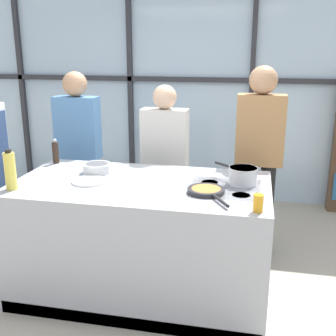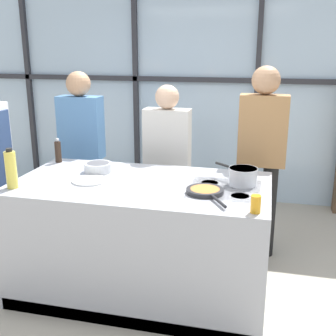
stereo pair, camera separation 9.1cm
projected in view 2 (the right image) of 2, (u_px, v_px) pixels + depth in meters
The scene contains 13 objects.
ground_plane at pixel (143, 289), 3.50m from camera, with size 18.00×18.00×0.00m, color #BCB29E.
back_window_wall at pixel (195, 90), 5.31m from camera, with size 6.40×0.10×2.80m.
demo_island at pixel (142, 238), 3.37m from camera, with size 1.96×1.04×0.93m.
spectator_far_left at pixel (82, 146), 4.23m from camera, with size 0.43×0.24×1.71m.
spectator_center_left at pixel (167, 158), 4.06m from camera, with size 0.44×0.22×1.60m.
spectator_center_right at pixel (262, 151), 3.82m from camera, with size 0.43×0.25×1.78m.
frying_pan at pixel (205, 191), 2.99m from camera, with size 0.32×0.44×0.03m.
saucepan at pixel (243, 176), 3.16m from camera, with size 0.34×0.30×0.13m.
white_plate at pixel (89, 180), 3.26m from camera, with size 0.27×0.27×0.01m, color white.
mixing_bowl at pixel (98, 167), 3.49m from camera, with size 0.23×0.23×0.08m.
oil_bottle at pixel (11, 169), 3.07m from camera, with size 0.08×0.08×0.30m.
pepper_grinder at pixel (58, 151), 3.77m from camera, with size 0.06×0.06×0.22m.
juice_glass_near at pixel (256, 204), 2.63m from camera, with size 0.06×0.06×0.11m, color orange.
Camera 2 is at (0.92, -2.94, 1.94)m, focal length 45.00 mm.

